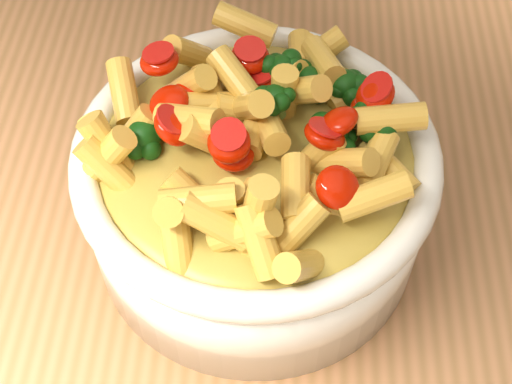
{
  "coord_description": "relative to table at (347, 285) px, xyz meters",
  "views": [
    {
      "loc": [
        -0.06,
        -0.31,
        1.35
      ],
      "look_at": [
        -0.08,
        -0.02,
        0.95
      ],
      "focal_mm": 50.0,
      "sensor_mm": 36.0,
      "label": 1
    }
  ],
  "objects": [
    {
      "name": "pasta_salad",
      "position": [
        -0.08,
        -0.02,
        0.22
      ],
      "size": [
        0.19,
        0.19,
        0.04
      ],
      "color": "#FFBC50",
      "rests_on": "serving_bowl"
    },
    {
      "name": "table",
      "position": [
        0.0,
        0.0,
        0.0
      ],
      "size": [
        1.2,
        0.8,
        0.9
      ],
      "color": "#B2774C",
      "rests_on": "ground"
    },
    {
      "name": "serving_bowl",
      "position": [
        -0.08,
        -0.02,
        0.15
      ],
      "size": [
        0.24,
        0.24,
        0.1
      ],
      "color": "white",
      "rests_on": "table"
    }
  ]
}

